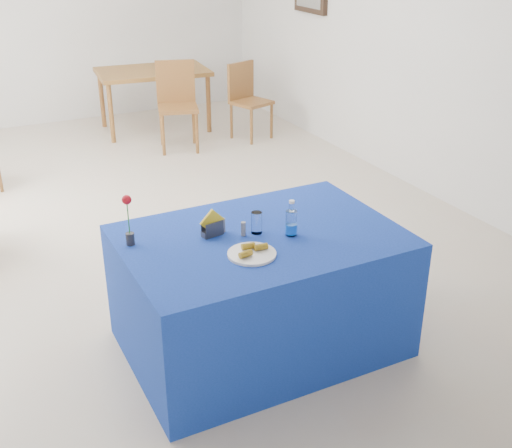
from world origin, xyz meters
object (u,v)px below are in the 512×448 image
Objects in this scene: plate at (252,254)px; oak_table at (153,76)px; chair_bg_left at (177,99)px; water_bottle at (291,224)px; blue_table at (261,291)px; chair_bg_right at (247,95)px.

plate is 5.01m from oak_table.
chair_bg_left is at bearing -89.15° from oak_table.
blue_table is at bearing 152.97° from water_bottle.
chair_bg_left is (0.77, 3.98, -0.26)m from water_bottle.
water_bottle is 4.84m from oak_table.
plate reaches higher than oak_table.
water_bottle is (0.15, -0.08, 0.45)m from blue_table.
chair_bg_left reaches higher than plate.
chair_bg_right reaches higher than blue_table.
plate is 1.24× the size of water_bottle.
blue_table is 0.48m from water_bottle.
chair_bg_right is (1.65, 3.96, -0.31)m from water_bottle.
blue_table is 4.01m from chair_bg_left.
oak_table is (1.08, 4.90, -0.09)m from plate.
chair_bg_right is (1.81, 3.89, 0.14)m from blue_table.
plate is at bearing -102.39° from oak_table.
blue_table is 7.44× the size of water_bottle.
plate is 4.25m from chair_bg_left.
chair_bg_left reaches higher than blue_table.
blue_table is (0.16, 0.20, -0.39)m from plate.
plate is 0.19× the size of oak_table.
water_bottle reaches higher than chair_bg_right.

